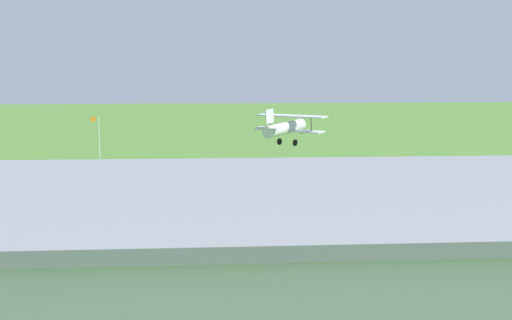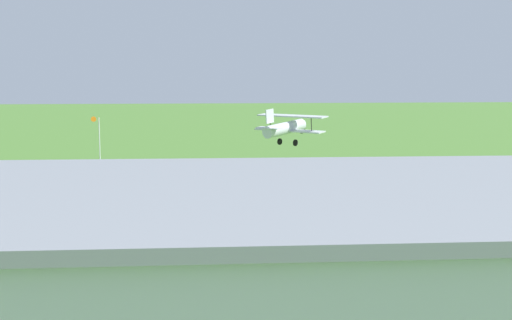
% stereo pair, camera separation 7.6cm
% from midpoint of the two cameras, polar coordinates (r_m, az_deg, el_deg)
% --- Properties ---
extents(ground_plane, '(400.00, 400.00, 0.00)m').
position_cam_midpoint_polar(ground_plane, '(59.48, -4.69, -1.60)').
color(ground_plane, '#47752D').
extents(hangar, '(36.55, 15.76, 5.93)m').
position_cam_midpoint_polar(hangar, '(19.96, -10.07, -10.87)').
color(hangar, silver).
rests_on(hangar, ground_plane).
extents(biplane, '(6.94, 6.96, 3.68)m').
position_cam_midpoint_polar(biplane, '(60.28, 2.85, 3.03)').
color(biplane, silver).
extents(truck_flatbed_blue, '(6.76, 2.57, 3.11)m').
position_cam_midpoint_polar(truck_flatbed_blue, '(39.06, 17.80, -4.11)').
color(truck_flatbed_blue, '#2D4C8C').
rests_on(truck_flatbed_blue, ground_plane).
extents(person_near_hangar_door, '(0.47, 0.47, 1.57)m').
position_cam_midpoint_polar(person_near_hangar_door, '(38.99, -0.51, -5.13)').
color(person_near_hangar_door, '#72338C').
rests_on(person_near_hangar_door, ground_plane).
extents(person_crossing_taxiway, '(0.48, 0.48, 1.69)m').
position_cam_midpoint_polar(person_crossing_taxiway, '(38.86, -22.31, -5.62)').
color(person_crossing_taxiway, navy).
rests_on(person_crossing_taxiway, ground_plane).
extents(windsock, '(1.25, 1.42, 5.18)m').
position_cam_midpoint_polar(windsock, '(73.40, -14.71, 3.45)').
color(windsock, silver).
rests_on(windsock, ground_plane).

